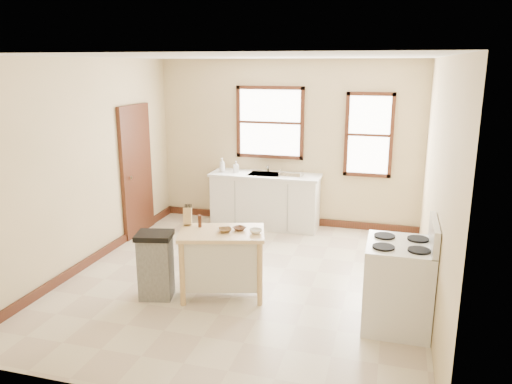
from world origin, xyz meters
TOP-DOWN VIEW (x-y plane):
  - floor at (0.00, 0.00)m, footprint 5.00×5.00m
  - ceiling at (0.00, 0.00)m, footprint 5.00×5.00m
  - wall_back at (0.00, 2.50)m, footprint 4.50×0.04m
  - wall_left at (-2.25, 0.00)m, footprint 0.04×5.00m
  - wall_right at (2.25, 0.00)m, footprint 0.04×5.00m
  - window_main at (-0.30, 2.48)m, footprint 1.17×0.06m
  - window_side at (1.35, 2.48)m, footprint 0.77×0.06m
  - door_left at (-2.21, 1.30)m, footprint 0.06×0.90m
  - baseboard_back at (0.00, 2.47)m, footprint 4.50×0.04m
  - baseboard_left at (-2.22, 0.00)m, footprint 0.04×5.00m
  - sink_counter at (-0.30, 2.20)m, footprint 1.86×0.62m
  - faucet at (-0.30, 2.38)m, footprint 0.03×0.03m
  - soap_bottle_a at (-1.05, 2.15)m, footprint 0.10×0.10m
  - soap_bottle_b at (-0.82, 2.19)m, footprint 0.12×0.12m
  - dish_rack at (0.15, 2.16)m, footprint 0.45×0.41m
  - kitchen_island at (-0.12, -0.50)m, footprint 1.13×0.88m
  - knife_block at (-0.61, -0.37)m, footprint 0.13×0.13m
  - pepper_grinder at (-0.43, -0.42)m, footprint 0.05×0.05m
  - bowl_a at (-0.08, -0.50)m, footprint 0.23×0.23m
  - bowl_b at (0.06, -0.40)m, footprint 0.20×0.20m
  - bowl_c at (0.28, -0.45)m, footprint 0.17×0.17m
  - trash_bin at (-0.87, -0.76)m, footprint 0.48×0.43m
  - gas_stove at (1.90, -0.68)m, footprint 0.74×0.75m

SIDE VIEW (x-z plane):
  - floor at x=0.00m, z-range 0.00..0.00m
  - baseboard_back at x=0.00m, z-range 0.00..0.12m
  - baseboard_left at x=-2.22m, z-range 0.00..0.12m
  - trash_bin at x=-0.87m, z-range 0.00..0.81m
  - kitchen_island at x=-0.12m, z-range 0.00..0.81m
  - sink_counter at x=-0.30m, z-range 0.00..0.92m
  - gas_stove at x=1.90m, z-range 0.00..1.19m
  - bowl_b at x=0.06m, z-range 0.81..0.85m
  - bowl_a at x=-0.08m, z-range 0.81..0.85m
  - bowl_c at x=0.28m, z-range 0.81..0.86m
  - pepper_grinder at x=-0.43m, z-range 0.81..0.96m
  - knife_block at x=-0.61m, z-range 0.81..1.01m
  - dish_rack at x=0.15m, z-range 0.92..1.01m
  - soap_bottle_b at x=-0.82m, z-range 0.92..1.11m
  - faucet at x=-0.30m, z-range 0.92..1.14m
  - soap_bottle_a at x=-1.05m, z-range 0.92..1.16m
  - door_left at x=-2.21m, z-range 0.00..2.10m
  - wall_back at x=0.00m, z-range 0.00..2.80m
  - wall_left at x=-2.25m, z-range 0.00..2.80m
  - wall_right at x=2.25m, z-range 0.00..2.80m
  - window_side at x=1.35m, z-range 0.92..2.29m
  - window_main at x=-0.30m, z-range 1.14..2.36m
  - ceiling at x=0.00m, z-range 2.80..2.80m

